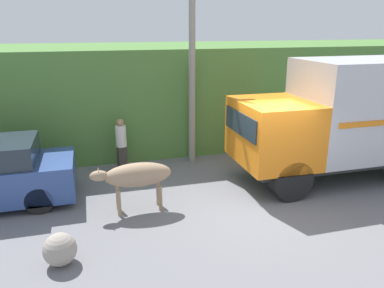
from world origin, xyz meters
TOP-DOWN VIEW (x-y plane):
  - ground_plane at (0.00, 0.00)m, footprint 60.00×60.00m
  - hillside_embankment at (0.00, 6.72)m, footprint 32.00×5.67m
  - cargo_truck at (3.13, 0.96)m, footprint 6.30×2.34m
  - brown_cow at (-3.08, 0.49)m, footprint 1.91×0.57m
  - pedestrian_on_hill at (-3.17, 3.33)m, footprint 0.42×0.42m
  - utility_pole at (-0.86, 3.51)m, footprint 0.90×0.20m
  - roadside_rock at (-4.77, -1.29)m, footprint 0.63×0.63m

SIDE VIEW (x-z plane):
  - ground_plane at x=0.00m, z-range 0.00..0.00m
  - roadside_rock at x=-4.77m, z-range 0.00..0.63m
  - pedestrian_on_hill at x=-3.17m, z-range 0.08..1.71m
  - brown_cow at x=-3.08m, z-range 0.30..1.51m
  - hillside_embankment at x=0.00m, z-range 0.00..3.58m
  - cargo_truck at x=3.13m, z-range 0.14..3.55m
  - utility_pole at x=-0.86m, z-range 0.13..6.65m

